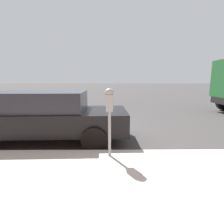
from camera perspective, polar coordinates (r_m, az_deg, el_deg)
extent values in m
plane|color=#3D3A3A|center=(6.34, -9.49, -5.94)|extent=(220.00, 220.00, 0.00)
cylinder|color=gray|center=(3.67, -0.81, -7.13)|extent=(0.06, 0.06, 0.96)
cube|color=gray|center=(3.53, -0.84, 2.98)|extent=(0.20, 0.14, 0.34)
sphere|color=gray|center=(3.51, -0.85, 6.27)|extent=(0.19, 0.19, 0.19)
cube|color=#B21919|center=(3.64, -0.83, 2.53)|extent=(0.01, 0.11, 0.12)
cube|color=black|center=(3.63, -0.84, 4.39)|extent=(0.01, 0.10, 0.08)
cube|color=black|center=(5.41, -20.52, -2.54)|extent=(1.91, 4.65, 0.59)
cube|color=#232833|center=(5.38, -22.75, 3.31)|extent=(1.64, 2.62, 0.53)
cylinder|color=black|center=(6.08, -4.73, -3.42)|extent=(0.24, 0.65, 0.64)
cylinder|color=black|center=(4.36, -5.82, -8.95)|extent=(0.24, 0.65, 0.64)
cylinder|color=black|center=(6.84, -29.41, -3.19)|extent=(0.24, 0.65, 0.64)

